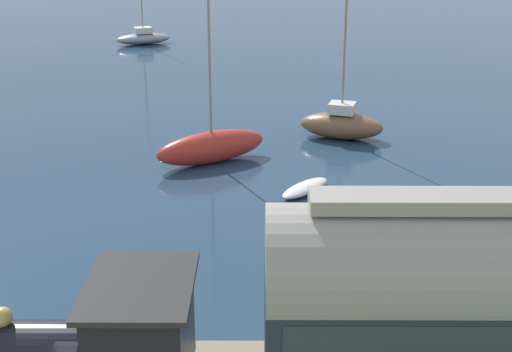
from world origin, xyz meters
TOP-DOWN VIEW (x-y plane):
  - harbor_water at (44.24, 0.00)m, footprint 80.00×80.00m
  - steam_locomotive at (1.15, 0.84)m, footprint 2.47×5.16m
  - sailboat_gray at (45.37, 6.71)m, footprint 3.20×4.55m
  - sailboat_brown at (20.72, -5.82)m, footprint 2.61×3.98m
  - sailboat_red at (17.39, -0.30)m, footprint 3.52×4.67m
  - rowboat_far_out at (14.10, -3.83)m, footprint 2.43×2.18m

SIDE VIEW (x-z plane):
  - harbor_water at x=44.24m, z-range 0.00..0.01m
  - rowboat_far_out at x=14.10m, z-range 0.01..0.34m
  - sailboat_gray at x=45.37m, z-range -3.68..4.74m
  - sailboat_brown at x=20.72m, z-range -2.67..3.98m
  - sailboat_red at x=17.39m, z-range -3.65..5.02m
  - steam_locomotive at x=1.15m, z-range 0.47..3.85m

